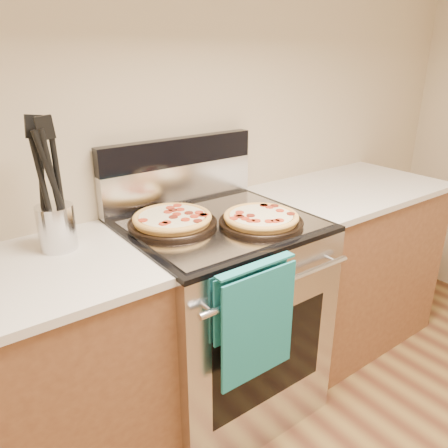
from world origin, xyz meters
TOP-DOWN VIEW (x-y plane):
  - wall_back at (0.00, 2.00)m, footprint 4.00×0.00m
  - range_body at (0.00, 1.65)m, footprint 0.76×0.68m
  - oven_window at (0.00, 1.31)m, footprint 0.56×0.01m
  - cooktop at (0.00, 1.65)m, footprint 0.76×0.68m
  - backsplash_lower at (0.00, 1.96)m, footprint 0.76×0.06m
  - backsplash_upper at (0.00, 1.96)m, footprint 0.76×0.06m
  - oven_handle at (0.00, 1.27)m, footprint 0.70×0.03m
  - dish_towel at (-0.12, 1.27)m, footprint 0.32×0.05m
  - foil_sheet at (0.00, 1.62)m, footprint 0.70×0.55m
  - cabinet_left at (-0.88, 1.68)m, footprint 1.00×0.62m
  - cabinet_right at (0.88, 1.68)m, footprint 1.00×0.62m
  - countertop_right at (0.88, 1.68)m, footprint 1.02×0.64m
  - pepperoni_pizza_back at (-0.18, 1.72)m, footprint 0.43×0.43m
  - pepperoni_pizza_front at (0.11, 1.52)m, footprint 0.36×0.36m
  - utensil_crock at (-0.60, 1.81)m, footprint 0.16×0.16m

SIDE VIEW (x-z plane):
  - cabinet_left at x=-0.88m, z-range 0.00..0.88m
  - cabinet_right at x=0.88m, z-range 0.00..0.88m
  - range_body at x=0.00m, z-range 0.00..0.90m
  - oven_window at x=0.00m, z-range 0.25..0.65m
  - dish_towel at x=-0.12m, z-range 0.49..0.91m
  - oven_handle at x=0.00m, z-range 0.79..0.81m
  - countertop_right at x=0.88m, z-range 0.88..0.91m
  - cooktop at x=0.00m, z-range 0.90..0.92m
  - foil_sheet at x=0.00m, z-range 0.92..0.93m
  - pepperoni_pizza_front at x=0.11m, z-range 0.93..0.97m
  - pepperoni_pizza_back at x=-0.18m, z-range 0.93..0.97m
  - utensil_crock at x=-0.60m, z-range 0.91..1.07m
  - backsplash_lower at x=0.00m, z-range 0.92..1.10m
  - backsplash_upper at x=0.00m, z-range 1.10..1.22m
  - wall_back at x=0.00m, z-range -0.65..3.35m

